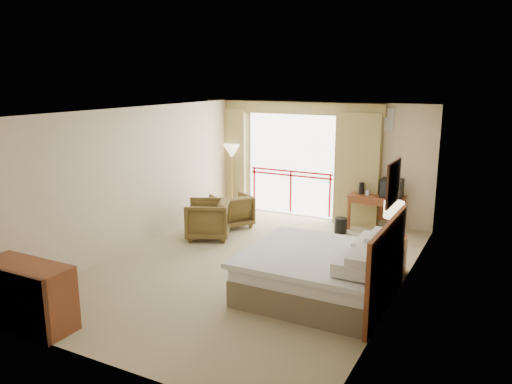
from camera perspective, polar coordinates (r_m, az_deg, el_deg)
The scene contains 29 objects.
floor at distance 8.86m, azimuth -0.40°, elevation -8.44°, with size 7.00×7.00×0.00m, color #988C66.
ceiling at distance 8.27m, azimuth -0.42°, elevation 9.26°, with size 7.00×7.00×0.00m, color white.
wall_back at distance 11.61m, azimuth 7.74°, elevation 3.52°, with size 5.00×5.00×0.00m, color beige.
wall_front at distance 5.74m, azimuth -17.18°, elevation -6.84°, with size 5.00×5.00×0.00m, color beige.
wall_left at distance 9.86m, azimuth -13.35°, elevation 1.60°, with size 7.00×7.00×0.00m, color beige.
wall_right at distance 7.65m, azimuth 16.37°, elevation -1.84°, with size 7.00×7.00×0.00m, color beige.
balcony_door at distance 11.91m, azimuth 4.07°, elevation 3.11°, with size 2.40×2.40×0.00m, color white.
balcony_railing at distance 11.97m, azimuth 4.00°, elevation 1.26°, with size 2.09×0.03×1.02m.
curtain_left at distance 12.53m, azimuth -3.11°, elevation 3.85°, with size 1.00×0.26×2.50m, color olive.
curtain_right at distance 11.23m, azimuth 11.54°, elevation 2.54°, with size 1.00×0.26×2.50m, color olive.
valance at distance 11.66m, azimuth 3.97°, elevation 9.58°, with size 4.40×0.22×0.28m, color olive.
hvac_vent at distance 11.09m, azimuth 14.23°, elevation 8.01°, with size 0.50×0.04×0.50m, color silver.
bed at distance 7.65m, azimuth 7.51°, elevation -9.10°, with size 2.13×2.06×0.97m.
headboard at distance 7.31m, azimuth 14.75°, elevation -8.21°, with size 0.06×2.10×1.30m, color #612813.
framed_art at distance 6.97m, azimuth 15.41°, elevation 1.02°, with size 0.04×0.72×0.60m.
nightstand at distance 8.71m, azimuth 15.10°, elevation -7.04°, with size 0.45×0.53×0.64m, color #612813.
table_lamp at distance 8.53m, azimuth 15.48°, elevation -2.03°, with size 0.33×0.33×0.58m.
phone at distance 8.47m, azimuth 14.69°, elevation -5.04°, with size 0.17×0.13×0.07m, color black.
desk at distance 11.08m, azimuth 13.70°, elevation -1.20°, with size 1.17×0.56×0.76m.
tv at distance 10.88m, azimuth 15.26°, elevation 0.42°, with size 0.44×0.35×0.40m.
coffee_maker at distance 11.05m, azimuth 11.96°, elevation 0.41°, with size 0.12×0.12×0.25m, color black.
cup at distance 10.98m, azimuth 12.62°, elevation -0.10°, with size 0.07×0.07×0.11m, color white.
wastebasket at distance 10.76m, azimuth 9.64°, elevation -3.79°, with size 0.26×0.26×0.33m, color black.
armchair_far at distance 11.14m, azimuth -2.75°, elevation -3.91°, with size 0.77×0.79×0.72m, color #483918.
armchair_near at distance 10.39m, azimuth -5.51°, elevation -5.22°, with size 0.84×0.87×0.79m, color #483918.
side_table at distance 10.93m, azimuth -4.17°, elevation -2.38°, with size 0.46×0.46×0.50m.
book at distance 10.89m, azimuth -4.18°, elevation -1.55°, with size 0.17×0.23×0.02m, color white.
floor_lamp at distance 12.24m, azimuth -2.79°, elevation 4.41°, with size 0.42×0.42×1.64m.
dresser at distance 7.33m, azimuth -24.74°, elevation -10.73°, with size 1.32×0.56×0.88m.
Camera 1 is at (3.88, -7.28, 3.24)m, focal length 35.00 mm.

